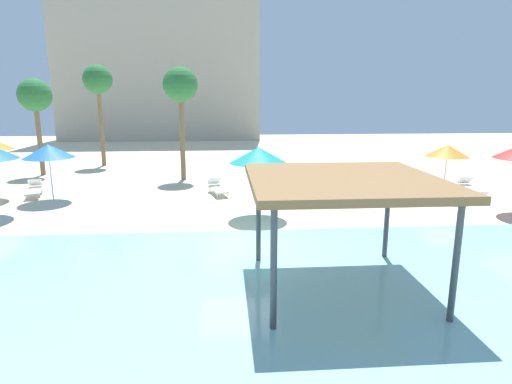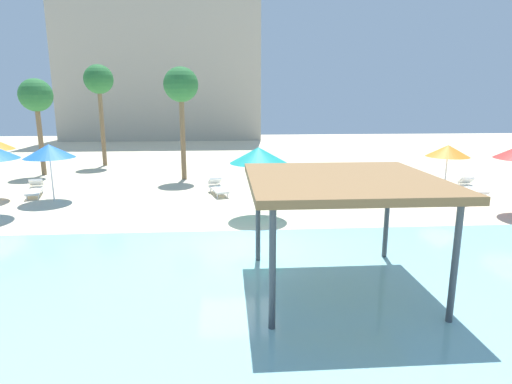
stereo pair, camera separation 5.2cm
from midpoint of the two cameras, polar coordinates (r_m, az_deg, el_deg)
name	(u,v)px [view 1 (the left image)]	position (r m, az deg, el deg)	size (l,w,h in m)	color
ground_plane	(238,246)	(13.59, -2.52, -7.26)	(80.00, 80.00, 0.00)	beige
lagoon_water	(247,337)	(8.83, -1.37, -18.79)	(44.00, 13.50, 0.04)	#8CC6CC
shade_pavilion	(343,184)	(10.23, 11.46, 1.09)	(4.41, 4.41, 2.79)	#42474C
beach_umbrella_teal_0	(258,155)	(16.32, 0.23, 4.93)	(2.22, 2.22, 2.74)	silver
beach_umbrella_orange_1	(447,151)	(21.39, 24.12, 5.04)	(1.94, 1.94, 2.47)	silver
beach_umbrella_blue_3	(48,151)	(21.04, -26.04, 4.91)	(2.19, 2.19, 2.56)	silver
lounge_chair_0	(471,187)	(23.18, 26.68, 0.61)	(0.69, 1.92, 0.74)	white
lounge_chair_1	(34,189)	(22.82, -27.57, 0.35)	(1.08, 1.99, 0.74)	white
lounge_chair_3	(217,187)	(20.70, -5.26, 0.62)	(1.07, 1.99, 0.74)	white
palm_tree_0	(98,82)	(30.77, -20.42, 13.62)	(1.90, 1.90, 6.68)	brown
palm_tree_1	(35,97)	(28.40, -27.47, 11.17)	(1.90, 1.90, 5.65)	brown
palm_tree_2	(180,87)	(24.30, -10.14, 13.61)	(1.90, 1.90, 6.21)	brown
hotel_block_0	(161,38)	(50.99, -12.65, 19.44)	(21.24, 8.67, 21.83)	#B2A893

